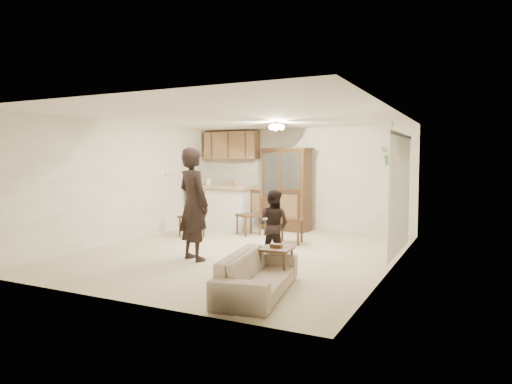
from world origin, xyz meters
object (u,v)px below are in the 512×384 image
at_px(adult, 193,208).
at_px(child, 273,221).
at_px(sofa, 258,266).
at_px(side_table, 276,264).
at_px(china_hutch, 286,190).
at_px(chair_hutch_right, 290,228).
at_px(chair_hutch_left, 248,222).
at_px(chair_bar, 192,224).

distance_m(adult, child, 1.38).
relative_size(sofa, side_table, 3.50).
height_order(child, china_hutch, china_hutch).
relative_size(china_hutch, side_table, 3.74).
distance_m(child, side_table, 1.44).
bearing_deg(sofa, side_table, -7.70).
height_order(china_hutch, chair_hutch_right, china_hutch).
relative_size(china_hutch, chair_hutch_right, 1.76).
bearing_deg(adult, sofa, 166.94).
xyz_separation_m(child, chair_hutch_left, (-1.59, 2.17, -0.38)).
height_order(side_table, chair_bar, chair_bar).
bearing_deg(chair_hutch_left, child, -22.09).
relative_size(child, chair_hutch_left, 1.31).
relative_size(sofa, china_hutch, 0.93).
relative_size(child, china_hutch, 0.67).
bearing_deg(chair_bar, adult, -39.58).
bearing_deg(chair_hutch_right, sofa, 94.65).
xyz_separation_m(china_hutch, chair_hutch_left, (-0.51, -1.04, -0.70)).
xyz_separation_m(adult, chair_hutch_left, (-0.36, 2.76, -0.61)).
relative_size(sofa, chair_bar, 1.84).
bearing_deg(side_table, adult, 160.32).
bearing_deg(chair_hutch_right, chair_hutch_left, -36.07).
distance_m(child, china_hutch, 3.41).
distance_m(adult, chair_bar, 2.46).
height_order(china_hutch, chair_bar, china_hutch).
height_order(adult, china_hutch, china_hutch).
xyz_separation_m(china_hutch, side_table, (1.68, -4.46, -0.74)).
bearing_deg(chair_bar, china_hutch, 66.08).
xyz_separation_m(adult, side_table, (1.83, -0.65, -0.65)).
xyz_separation_m(china_hutch, chair_bar, (-1.51, -1.85, -0.70)).
bearing_deg(side_table, chair_bar, 140.83).
relative_size(sofa, adult, 1.04).
bearing_deg(side_table, chair_hutch_left, 122.71).
bearing_deg(chair_hutch_right, adult, 56.50).
bearing_deg(adult, chair_bar, -32.94).
bearing_deg(china_hutch, sofa, -62.22).
height_order(adult, chair_hutch_left, adult).
bearing_deg(chair_hutch_right, side_table, 97.43).
height_order(chair_bar, chair_hutch_right, chair_hutch_right).
distance_m(child, chair_hutch_left, 2.72).
height_order(china_hutch, side_table, china_hutch).
bearing_deg(sofa, chair_bar, 34.46).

